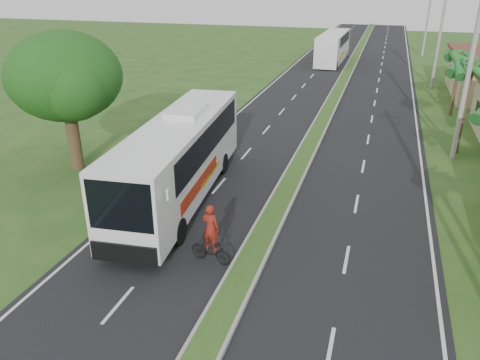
% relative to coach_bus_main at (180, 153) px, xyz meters
% --- Properties ---
extents(ground, '(180.00, 180.00, 0.00)m').
position_rel_coach_bus_main_xyz_m(ground, '(4.77, -8.23, -2.31)').
color(ground, '#234D1C').
rests_on(ground, ground).
extents(road_asphalt, '(14.00, 160.00, 0.02)m').
position_rel_coach_bus_main_xyz_m(road_asphalt, '(4.77, 11.77, -2.30)').
color(road_asphalt, black).
rests_on(road_asphalt, ground).
extents(median_strip, '(1.20, 160.00, 0.18)m').
position_rel_coach_bus_main_xyz_m(median_strip, '(4.77, 11.77, -2.20)').
color(median_strip, gray).
rests_on(median_strip, ground).
extents(lane_edge_left, '(0.12, 160.00, 0.01)m').
position_rel_coach_bus_main_xyz_m(lane_edge_left, '(-1.93, 11.77, -2.31)').
color(lane_edge_left, silver).
rests_on(lane_edge_left, ground).
extents(lane_edge_right, '(0.12, 160.00, 0.01)m').
position_rel_coach_bus_main_xyz_m(lane_edge_right, '(11.47, 11.77, -2.31)').
color(lane_edge_right, silver).
rests_on(lane_edge_right, ground).
extents(palm_verge_c, '(2.40, 2.40, 5.85)m').
position_rel_coach_bus_main_xyz_m(palm_verge_c, '(13.57, 10.77, 2.82)').
color(palm_verge_c, '#473321').
rests_on(palm_verge_c, ground).
extents(palm_verge_d, '(2.40, 2.40, 5.25)m').
position_rel_coach_bus_main_xyz_m(palm_verge_d, '(14.07, 19.77, 2.24)').
color(palm_verge_d, '#473321').
rests_on(palm_verge_d, ground).
extents(shade_tree, '(6.30, 6.00, 7.54)m').
position_rel_coach_bus_main_xyz_m(shade_tree, '(-7.34, 1.79, 2.72)').
color(shade_tree, '#473321').
rests_on(shade_tree, ground).
extents(utility_pole_b, '(3.20, 0.28, 12.00)m').
position_rel_coach_bus_main_xyz_m(utility_pole_b, '(13.24, 9.77, 3.95)').
color(utility_pole_b, gray).
rests_on(utility_pole_b, ground).
extents(utility_pole_c, '(1.60, 0.28, 11.00)m').
position_rel_coach_bus_main_xyz_m(utility_pole_c, '(13.27, 29.77, 3.37)').
color(utility_pole_c, gray).
rests_on(utility_pole_c, ground).
extents(utility_pole_d, '(1.60, 0.28, 10.50)m').
position_rel_coach_bus_main_xyz_m(utility_pole_d, '(13.27, 49.77, 3.12)').
color(utility_pole_d, gray).
rests_on(utility_pole_d, ground).
extents(coach_bus_main, '(3.92, 13.16, 4.19)m').
position_rel_coach_bus_main_xyz_m(coach_bus_main, '(0.00, 0.00, 0.00)').
color(coach_bus_main, white).
rests_on(coach_bus_main, ground).
extents(coach_bus_far, '(2.87, 12.16, 3.53)m').
position_rel_coach_bus_main_xyz_m(coach_bus_far, '(2.24, 41.27, -0.30)').
color(coach_bus_far, white).
rests_on(coach_bus_far, ground).
extents(motorcyclist, '(1.77, 0.74, 2.43)m').
position_rel_coach_bus_main_xyz_m(motorcyclist, '(3.35, -4.90, -1.40)').
color(motorcyclist, black).
rests_on(motorcyclist, ground).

